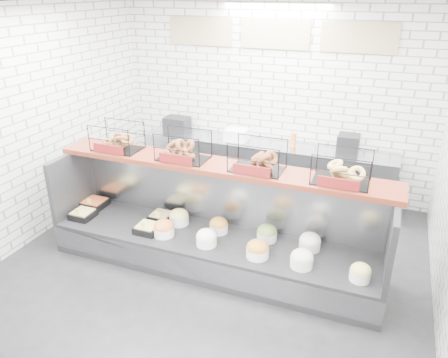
% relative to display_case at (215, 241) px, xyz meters
% --- Properties ---
extents(ground, '(5.50, 5.50, 0.00)m').
position_rel_display_case_xyz_m(ground, '(-0.01, -0.34, -0.33)').
color(ground, black).
rests_on(ground, ground).
extents(room_shell, '(5.02, 5.51, 3.01)m').
position_rel_display_case_xyz_m(room_shell, '(-0.01, 0.26, 1.73)').
color(room_shell, silver).
rests_on(room_shell, ground).
extents(display_case, '(4.00, 0.90, 1.20)m').
position_rel_display_case_xyz_m(display_case, '(0.00, 0.00, 0.00)').
color(display_case, black).
rests_on(display_case, ground).
extents(bagel_shelf, '(4.10, 0.50, 0.40)m').
position_rel_display_case_xyz_m(bagel_shelf, '(-0.01, 0.18, 1.04)').
color(bagel_shelf, '#501B11').
rests_on(bagel_shelf, display_case).
extents(prep_counter, '(4.00, 0.60, 1.20)m').
position_rel_display_case_xyz_m(prep_counter, '(-0.02, 2.09, 0.14)').
color(prep_counter, '#93969B').
rests_on(prep_counter, ground).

